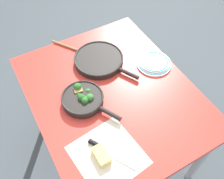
{
  "coord_description": "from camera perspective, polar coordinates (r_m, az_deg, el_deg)",
  "views": [
    {
      "loc": [
        0.74,
        -0.42,
        1.86
      ],
      "look_at": [
        0.0,
        0.0,
        0.76
      ],
      "focal_mm": 40.0,
      "sensor_mm": 36.0,
      "label": 1
    }
  ],
  "objects": [
    {
      "name": "wooden_spoon",
      "position": [
        1.62,
        -7.4,
        8.72
      ],
      "size": [
        0.3,
        0.21,
        0.02
      ],
      "rotation": [
        0.0,
        0.0,
        0.59
      ],
      "color": "#996B42",
      "rests_on": "dining_table_red"
    },
    {
      "name": "skillet_broccoli",
      "position": [
        1.35,
        -6.59,
        -2.09
      ],
      "size": [
        0.33,
        0.24,
        0.07
      ],
      "rotation": [
        0.0,
        0.0,
        0.49
      ],
      "color": "black",
      "rests_on": "dining_table_red"
    },
    {
      "name": "grater_knife",
      "position": [
        1.22,
        -1.56,
        -13.64
      ],
      "size": [
        0.24,
        0.15,
        0.02
      ],
      "rotation": [
        0.0,
        0.0,
        0.52
      ],
      "color": "silver",
      "rests_on": "dining_table_red"
    },
    {
      "name": "dinner_plate_stack",
      "position": [
        1.55,
        9.59,
        6.04
      ],
      "size": [
        0.21,
        0.21,
        0.03
      ],
      "color": "silver",
      "rests_on": "dining_table_red"
    },
    {
      "name": "parchment_sheet",
      "position": [
        1.21,
        -0.94,
        -14.74
      ],
      "size": [
        0.34,
        0.33,
        0.0
      ],
      "color": "silver",
      "rests_on": "dining_table_red"
    },
    {
      "name": "cheese_block",
      "position": [
        1.19,
        -2.44,
        -14.77
      ],
      "size": [
        0.1,
        0.06,
        0.04
      ],
      "color": "#EACC66",
      "rests_on": "dining_table_red"
    },
    {
      "name": "skillet_eggs",
      "position": [
        1.54,
        -2.98,
        6.83
      ],
      "size": [
        0.4,
        0.3,
        0.04
      ],
      "rotation": [
        0.0,
        0.0,
        0.49
      ],
      "color": "black",
      "rests_on": "dining_table_red"
    },
    {
      "name": "ground_plane",
      "position": [
        2.04,
        0.0,
        -13.07
      ],
      "size": [
        14.0,
        14.0,
        0.0
      ],
      "primitive_type": "plane",
      "color": "#424C51"
    },
    {
      "name": "dining_table_red",
      "position": [
        1.48,
        0.0,
        -2.58
      ],
      "size": [
        1.08,
        0.87,
        0.74
      ],
      "color": "red",
      "rests_on": "ground_plane"
    }
  ]
}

